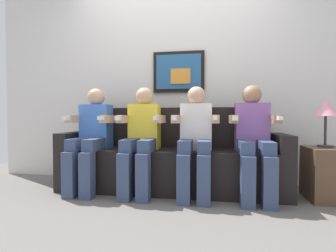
{
  "coord_description": "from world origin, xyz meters",
  "views": [
    {
      "loc": [
        0.42,
        -2.37,
        0.78
      ],
      "look_at": [
        0.0,
        0.15,
        0.7
      ],
      "focal_mm": 26.91,
      "sensor_mm": 36.0,
      "label": 1
    }
  ],
  "objects_px": {
    "person_rightmost": "(254,136)",
    "person_right_center": "(196,135)",
    "table_lamp": "(326,110)",
    "person_leftmost": "(91,134)",
    "person_left_center": "(142,135)",
    "side_table_right": "(329,174)",
    "couch": "(171,161)"
  },
  "relations": [
    {
      "from": "person_right_center",
      "to": "person_rightmost",
      "type": "xyz_separation_m",
      "value": [
        0.56,
        0.0,
        0.0
      ]
    },
    {
      "from": "person_rightmost",
      "to": "side_table_right",
      "type": "height_order",
      "value": "person_rightmost"
    },
    {
      "from": "person_rightmost",
      "to": "table_lamp",
      "type": "xyz_separation_m",
      "value": [
        0.68,
        0.11,
        0.25
      ]
    },
    {
      "from": "person_leftmost",
      "to": "person_right_center",
      "type": "height_order",
      "value": "same"
    },
    {
      "from": "person_rightmost",
      "to": "person_right_center",
      "type": "bearing_deg",
      "value": 180.0
    },
    {
      "from": "couch",
      "to": "person_rightmost",
      "type": "distance_m",
      "value": 0.9
    },
    {
      "from": "person_leftmost",
      "to": "person_left_center",
      "type": "height_order",
      "value": "same"
    },
    {
      "from": "person_leftmost",
      "to": "table_lamp",
      "type": "xyz_separation_m",
      "value": [
        2.36,
        0.11,
        0.25
      ]
    },
    {
      "from": "couch",
      "to": "person_leftmost",
      "type": "relative_size",
      "value": 2.14
    },
    {
      "from": "couch",
      "to": "person_leftmost",
      "type": "bearing_deg",
      "value": -168.61
    },
    {
      "from": "couch",
      "to": "side_table_right",
      "type": "xyz_separation_m",
      "value": [
        1.54,
        -0.11,
        -0.06
      ]
    },
    {
      "from": "person_right_center",
      "to": "table_lamp",
      "type": "relative_size",
      "value": 2.41
    },
    {
      "from": "person_rightmost",
      "to": "table_lamp",
      "type": "relative_size",
      "value": 2.41
    },
    {
      "from": "person_right_center",
      "to": "table_lamp",
      "type": "distance_m",
      "value": 1.27
    },
    {
      "from": "person_leftmost",
      "to": "person_left_center",
      "type": "bearing_deg",
      "value": 0.0
    },
    {
      "from": "couch",
      "to": "person_left_center",
      "type": "distance_m",
      "value": 0.44
    },
    {
      "from": "person_right_center",
      "to": "table_lamp",
      "type": "bearing_deg",
      "value": 4.86
    },
    {
      "from": "person_leftmost",
      "to": "table_lamp",
      "type": "distance_m",
      "value": 2.37
    },
    {
      "from": "table_lamp",
      "to": "person_rightmost",
      "type": "bearing_deg",
      "value": -171.19
    },
    {
      "from": "person_leftmost",
      "to": "person_rightmost",
      "type": "bearing_deg",
      "value": 0.0
    },
    {
      "from": "person_left_center",
      "to": "person_right_center",
      "type": "distance_m",
      "value": 0.56
    },
    {
      "from": "table_lamp",
      "to": "person_left_center",
      "type": "bearing_deg",
      "value": -176.64
    },
    {
      "from": "person_leftmost",
      "to": "side_table_right",
      "type": "relative_size",
      "value": 2.22
    },
    {
      "from": "person_rightmost",
      "to": "table_lamp",
      "type": "height_order",
      "value": "person_rightmost"
    },
    {
      "from": "person_leftmost",
      "to": "person_rightmost",
      "type": "height_order",
      "value": "same"
    },
    {
      "from": "person_right_center",
      "to": "side_table_right",
      "type": "relative_size",
      "value": 2.22
    },
    {
      "from": "person_leftmost",
      "to": "person_right_center",
      "type": "bearing_deg",
      "value": 0.0
    },
    {
      "from": "side_table_right",
      "to": "table_lamp",
      "type": "distance_m",
      "value": 0.61
    },
    {
      "from": "couch",
      "to": "table_lamp",
      "type": "height_order",
      "value": "table_lamp"
    },
    {
      "from": "couch",
      "to": "side_table_right",
      "type": "bearing_deg",
      "value": -3.98
    },
    {
      "from": "couch",
      "to": "person_leftmost",
      "type": "xyz_separation_m",
      "value": [
        -0.84,
        -0.17,
        0.29
      ]
    },
    {
      "from": "person_leftmost",
      "to": "side_table_right",
      "type": "distance_m",
      "value": 2.41
    }
  ]
}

